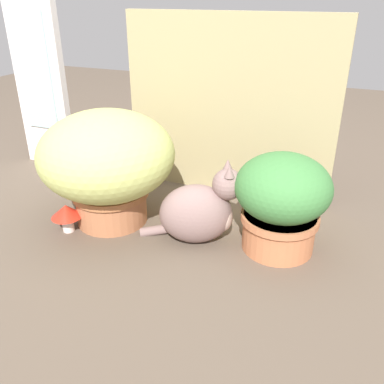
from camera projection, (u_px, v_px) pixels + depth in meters
ground_plane at (162, 235)px, 1.54m from camera, size 6.00×6.00×0.00m
cardboard_backdrop at (228, 109)px, 1.72m from camera, size 0.91×0.03×0.76m
window_panel_white at (40, 79)px, 2.00m from camera, size 0.28×0.05×0.86m
grass_planter at (107, 161)px, 1.53m from camera, size 0.51×0.51×0.44m
leafy_planter at (282, 200)px, 1.38m from camera, size 0.32×0.32×0.35m
cat at (201, 211)px, 1.46m from camera, size 0.39×0.26×0.32m
mushroom_ornament_red at (66, 213)px, 1.53m from camera, size 0.12×0.12×0.11m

